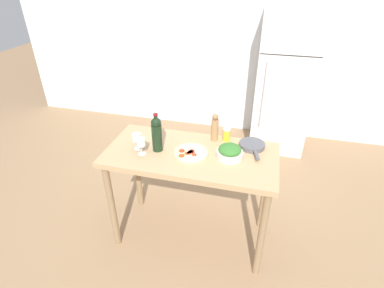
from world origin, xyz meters
name	(u,v)px	position (x,y,z in m)	size (l,w,h in m)	color
ground_plane	(191,233)	(0.00, 0.00, 0.00)	(14.00, 14.00, 0.00)	#9E7A56
wall_back	(233,40)	(0.00, 2.23, 1.30)	(6.40, 0.06, 2.60)	silver
refrigerator	(285,81)	(0.73, 1.87, 0.91)	(0.68, 0.64, 1.82)	white
prep_counter	(191,165)	(0.00, 0.00, 0.78)	(1.35, 0.65, 0.90)	tan
wine_bottle	(157,133)	(-0.27, -0.03, 1.05)	(0.08, 0.08, 0.32)	black
wine_glass_near	(141,143)	(-0.37, -0.11, 1.00)	(0.07, 0.07, 0.13)	silver
wine_glass_far	(137,138)	(-0.43, -0.05, 1.00)	(0.07, 0.07, 0.13)	silver
pepper_mill	(215,128)	(0.14, 0.24, 1.01)	(0.06, 0.06, 0.24)	#AD7F51
salad_bowl	(230,152)	(0.30, 0.01, 0.95)	(0.20, 0.20, 0.11)	silver
homemade_pizza	(191,153)	(0.01, -0.03, 0.91)	(0.27, 0.27, 0.03)	beige
salt_canister	(227,134)	(0.24, 0.26, 0.95)	(0.06, 0.06, 0.11)	yellow
cast_iron_skillet	(252,145)	(0.46, 0.20, 0.92)	(0.21, 0.32, 0.04)	#56565B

